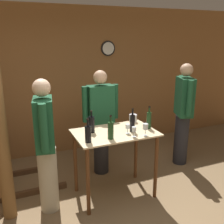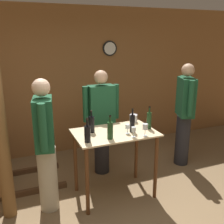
% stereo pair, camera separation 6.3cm
% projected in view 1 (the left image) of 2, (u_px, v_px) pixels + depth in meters
% --- Properties ---
extents(back_wall, '(8.40, 0.08, 2.70)m').
position_uv_depth(back_wall, '(69.00, 82.00, 4.86)').
color(back_wall, brown).
rests_on(back_wall, ground_plane).
extents(tasting_table, '(1.09, 0.69, 0.94)m').
position_uv_depth(tasting_table, '(115.00, 145.00, 3.54)').
color(tasting_table, beige).
rests_on(tasting_table, ground_plane).
extents(wine_bottle_far_left, '(0.08, 0.08, 0.30)m').
position_uv_depth(wine_bottle_far_left, '(88.00, 133.00, 3.12)').
color(wine_bottle_far_left, black).
rests_on(wine_bottle_far_left, tasting_table).
extents(wine_bottle_left, '(0.08, 0.08, 0.30)m').
position_uv_depth(wine_bottle_left, '(92.00, 124.00, 3.45)').
color(wine_bottle_left, black).
rests_on(wine_bottle_left, tasting_table).
extents(wine_bottle_center, '(0.07, 0.07, 0.30)m').
position_uv_depth(wine_bottle_center, '(111.00, 130.00, 3.23)').
color(wine_bottle_center, '#193819').
rests_on(wine_bottle_center, tasting_table).
extents(wine_bottle_right, '(0.07, 0.07, 0.32)m').
position_uv_depth(wine_bottle_right, '(132.00, 123.00, 3.47)').
color(wine_bottle_right, black).
rests_on(wine_bottle_right, tasting_table).
extents(wine_bottle_far_right, '(0.07, 0.07, 0.32)m').
position_uv_depth(wine_bottle_far_right, '(149.00, 120.00, 3.59)').
color(wine_bottle_far_right, '#193819').
rests_on(wine_bottle_far_right, tasting_table).
extents(wine_glass_near_left, '(0.06, 0.06, 0.13)m').
position_uv_depth(wine_glass_near_left, '(128.00, 127.00, 3.41)').
color(wine_glass_near_left, silver).
rests_on(wine_glass_near_left, tasting_table).
extents(wine_glass_near_center, '(0.06, 0.06, 0.13)m').
position_uv_depth(wine_glass_near_center, '(134.00, 130.00, 3.29)').
color(wine_glass_near_center, silver).
rests_on(wine_glass_near_center, tasting_table).
extents(wine_glass_near_right, '(0.07, 0.07, 0.16)m').
position_uv_depth(wine_glass_near_right, '(145.00, 127.00, 3.33)').
color(wine_glass_near_right, silver).
rests_on(wine_glass_near_right, tasting_table).
extents(ice_bucket, '(0.11, 0.11, 0.12)m').
position_uv_depth(ice_bucket, '(133.00, 118.00, 3.87)').
color(ice_bucket, silver).
rests_on(ice_bucket, tasting_table).
extents(person_host, '(0.29, 0.58, 1.71)m').
position_uv_depth(person_host, '(46.00, 144.00, 3.18)').
color(person_host, '#B7AD93').
rests_on(person_host, ground_plane).
extents(person_visitor_with_scarf, '(0.34, 0.56, 1.75)m').
position_uv_depth(person_visitor_with_scarf, '(183.00, 112.00, 4.42)').
color(person_visitor_with_scarf, '#232328').
rests_on(person_visitor_with_scarf, ground_plane).
extents(person_visitor_bearded, '(0.59, 0.24, 1.68)m').
position_uv_depth(person_visitor_bearded, '(101.00, 121.00, 4.12)').
color(person_visitor_bearded, '#232328').
rests_on(person_visitor_bearded, ground_plane).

